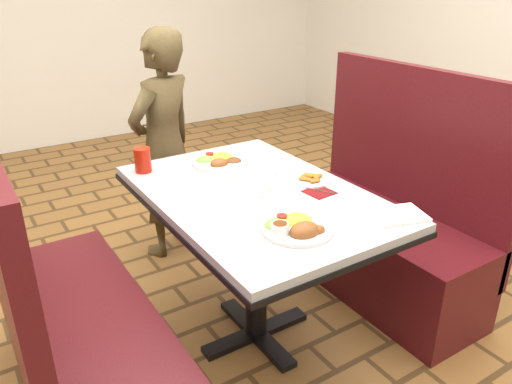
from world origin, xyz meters
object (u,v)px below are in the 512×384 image
Objects in this scene: dining_table at (256,213)px; near_dinner_plate at (297,224)px; far_dinner_plate at (219,159)px; plantain_plate at (311,179)px; red_tumbler at (143,160)px; booth_bench_left at (76,342)px; booth_bench_right at (382,232)px; diner_person at (164,146)px.

dining_table is 4.64× the size of near_dinner_plate.
far_dinner_plate is at bearing 82.35° from near_dinner_plate.
near_dinner_plate is (-0.06, -0.37, 0.12)m from dining_table.
dining_table is 7.11× the size of plantain_plate.
near_dinner_plate is 2.30× the size of red_tumbler.
red_tumbler is (0.49, 0.48, 0.48)m from booth_bench_left.
dining_table is 0.29m from plantain_plate.
booth_bench_right is 7.04× the size of plantain_plate.
booth_bench_left is 7.04× the size of plantain_plate.
diner_person is 1.37m from near_dinner_plate.
far_dinner_plate is (0.83, 0.38, 0.44)m from booth_bench_left.
diner_person is at bearing 128.44° from booth_bench_right.
far_dinner_plate is at bearing -15.42° from red_tumbler.
booth_bench_left and booth_bench_right have the same top height.
dining_table is 1.01× the size of booth_bench_left.
far_dinner_plate is (-0.76, 0.38, 0.44)m from booth_bench_right.
red_tumbler is at bearing 156.73° from booth_bench_right.
far_dinner_plate is at bearing 118.73° from plantain_plate.
plantain_plate is (1.06, -0.03, 0.43)m from booth_bench_left.
diner_person is at bearing 104.04° from plantain_plate.
red_tumbler reaches higher than plantain_plate.
diner_person reaches higher than far_dinner_plate.
booth_bench_left is 10.59× the size of red_tumbler.
diner_person is at bearing 58.86° from red_tumbler.
plantain_plate is (0.26, -0.03, 0.11)m from dining_table.
near_dinner_plate is at bearing 62.31° from diner_person.
diner_person is 7.82× the size of plantain_plate.
booth_bench_right is 0.69m from plantain_plate.
near_dinner_plate is at bearing -97.65° from far_dinner_plate.
near_dinner_plate is 0.47m from plantain_plate.
plantain_plate is at bearing -1.86° from booth_bench_left.
booth_bench_left is at bearing 178.14° from plantain_plate.
plantain_plate is at bearing -176.31° from booth_bench_right.
red_tumbler is (-0.32, -0.52, 0.14)m from diner_person.
booth_bench_left is at bearing 180.00° from booth_bench_right.
booth_bench_right is at bearing -26.57° from far_dinner_plate.
red_tumbler is (-0.57, 0.51, 0.05)m from plantain_plate.
booth_bench_left is at bearing 180.00° from dining_table.
near_dinner_plate is at bearing -99.95° from dining_table.
booth_bench_left is 1.33m from diner_person.
booth_bench_right is at bearing 103.68° from diner_person.
booth_bench_left is at bearing 26.41° from diner_person.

